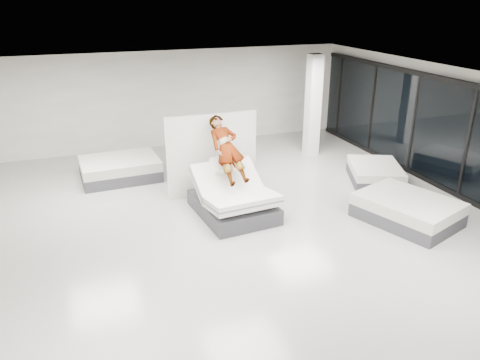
{
  "coord_description": "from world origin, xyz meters",
  "views": [
    {
      "loc": [
        -3.22,
        -8.44,
        4.92
      ],
      "look_at": [
        0.15,
        0.74,
        1.0
      ],
      "focal_mm": 35.0,
      "sensor_mm": 36.0,
      "label": 1
    }
  ],
  "objects": [
    {
      "name": "divider_panel",
      "position": [
        0.02,
        2.46,
        1.07
      ],
      "size": [
        2.35,
        0.15,
        2.13
      ],
      "primitive_type": "cube",
      "rotation": [
        0.0,
        0.0,
        -0.02
      ],
      "color": "silver",
      "rests_on": "floor"
    },
    {
      "name": "storefront_glazing",
      "position": [
        5.9,
        0.0,
        1.45
      ],
      "size": [
        0.12,
        13.4,
        2.92
      ],
      "color": "#1D2730",
      "rests_on": "floor"
    },
    {
      "name": "person",
      "position": [
        0.08,
        1.39,
        1.31
      ],
      "size": [
        0.81,
        1.64,
        1.65
      ],
      "primitive_type": "imported",
      "rotation": [
        0.75,
        0.0,
        0.09
      ],
      "color": "slate",
      "rests_on": "hero_bed"
    },
    {
      "name": "flat_bed_right_near",
      "position": [
        3.74,
        -0.66,
        0.29
      ],
      "size": [
        2.18,
        2.5,
        0.58
      ],
      "color": "#36363A",
      "rests_on": "floor"
    },
    {
      "name": "room",
      "position": [
        0.0,
        0.0,
        1.6
      ],
      "size": [
        14.0,
        14.04,
        3.2
      ],
      "color": "#A2A099",
      "rests_on": "ground"
    },
    {
      "name": "hero_bed",
      "position": [
        0.1,
        1.07,
        0.39
      ],
      "size": [
        1.76,
        2.23,
        1.25
      ],
      "color": "#36363A",
      "rests_on": "floor"
    },
    {
      "name": "column",
      "position": [
        4.0,
        4.5,
        1.6
      ],
      "size": [
        0.4,
        0.4,
        3.2
      ],
      "primitive_type": "cube",
      "color": "white",
      "rests_on": "floor"
    },
    {
      "name": "flat_bed_left_far",
      "position": [
        -2.13,
        4.39,
        0.29
      ],
      "size": [
        2.19,
        1.68,
        0.58
      ],
      "color": "#36363A",
      "rests_on": "floor"
    },
    {
      "name": "flat_bed_right_far",
      "position": [
        4.53,
        1.71,
        0.24
      ],
      "size": [
        1.89,
        2.12,
        0.48
      ],
      "color": "#36363A",
      "rests_on": "floor"
    },
    {
      "name": "remote",
      "position": [
        0.33,
        1.06,
        1.07
      ],
      "size": [
        0.06,
        0.15,
        0.08
      ],
      "primitive_type": "cube",
      "rotation": [
        0.35,
        0.0,
        0.09
      ],
      "color": "black",
      "rests_on": "person"
    }
  ]
}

